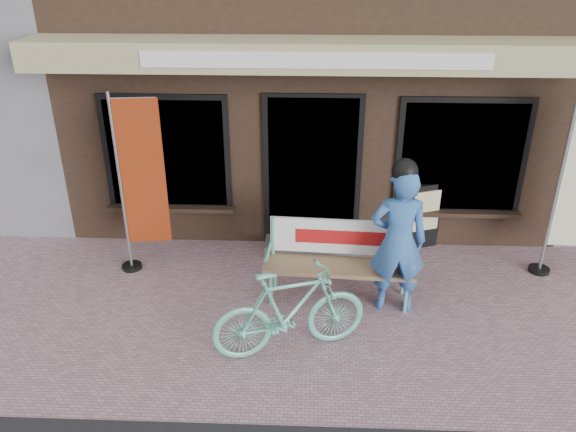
{
  "coord_description": "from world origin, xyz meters",
  "views": [
    {
      "loc": [
        -0.04,
        -5.24,
        3.93
      ],
      "look_at": [
        -0.28,
        0.7,
        1.05
      ],
      "focal_mm": 35.0,
      "sensor_mm": 36.0,
      "label": 1
    }
  ],
  "objects_px": {
    "bicycle": "(290,311)",
    "nobori_red": "(140,183)",
    "menu_stand": "(424,216)",
    "bench": "(339,254)",
    "person": "(398,239)"
  },
  "relations": [
    {
      "from": "person",
      "to": "nobori_red",
      "type": "height_order",
      "value": "nobori_red"
    },
    {
      "from": "bench",
      "to": "person",
      "type": "xyz_separation_m",
      "value": [
        0.64,
        -0.24,
        0.36
      ]
    },
    {
      "from": "bench",
      "to": "nobori_red",
      "type": "bearing_deg",
      "value": 171.24
    },
    {
      "from": "person",
      "to": "nobori_red",
      "type": "relative_size",
      "value": 0.79
    },
    {
      "from": "person",
      "to": "bicycle",
      "type": "height_order",
      "value": "person"
    },
    {
      "from": "bicycle",
      "to": "menu_stand",
      "type": "height_order",
      "value": "bicycle"
    },
    {
      "from": "bench",
      "to": "person",
      "type": "relative_size",
      "value": 0.96
    },
    {
      "from": "bicycle",
      "to": "nobori_red",
      "type": "height_order",
      "value": "nobori_red"
    },
    {
      "from": "nobori_red",
      "to": "menu_stand",
      "type": "bearing_deg",
      "value": 3.71
    },
    {
      "from": "nobori_red",
      "to": "menu_stand",
      "type": "height_order",
      "value": "nobori_red"
    },
    {
      "from": "bench",
      "to": "person",
      "type": "distance_m",
      "value": 0.78
    },
    {
      "from": "bicycle",
      "to": "nobori_red",
      "type": "distance_m",
      "value": 2.65
    },
    {
      "from": "nobori_red",
      "to": "menu_stand",
      "type": "xyz_separation_m",
      "value": [
        3.74,
        0.73,
        -0.74
      ]
    },
    {
      "from": "bicycle",
      "to": "menu_stand",
      "type": "relative_size",
      "value": 1.72
    },
    {
      "from": "person",
      "to": "bicycle",
      "type": "xyz_separation_m",
      "value": [
        -1.2,
        -0.84,
        -0.43
      ]
    }
  ]
}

